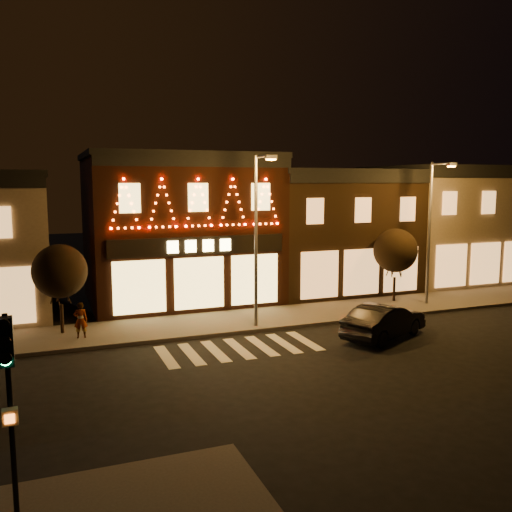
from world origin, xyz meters
TOP-DOWN VIEW (x-y plane):
  - ground at (0.00, 0.00)m, footprint 120.00×120.00m
  - sidewalk_far at (2.00, 8.00)m, footprint 44.00×4.00m
  - building_pulp at (0.00, 13.98)m, footprint 10.20×8.34m
  - building_right_a at (9.50, 13.99)m, footprint 9.20×8.28m
  - building_right_b at (18.50, 13.99)m, footprint 9.20×8.28m
  - traffic_signal_near at (-8.02, -5.45)m, footprint 0.29×0.42m
  - streetlamp_mid at (1.77, 6.37)m, footprint 0.50×1.78m
  - streetlamp_right at (12.22, 7.39)m, footprint 0.48×1.74m
  - tree_left at (-6.64, 8.57)m, footprint 2.35×2.35m
  - tree_right at (10.95, 8.83)m, footprint 2.43×2.43m
  - dark_sedan at (6.43, 3.17)m, footprint 4.82×3.36m
  - pedestrian at (-5.92, 7.46)m, footprint 0.59×0.41m

SIDE VIEW (x-z plane):
  - ground at x=0.00m, z-range 0.00..0.00m
  - sidewalk_far at x=2.00m, z-range 0.00..0.15m
  - dark_sedan at x=6.43m, z-range 0.00..1.51m
  - pedestrian at x=-5.92m, z-range 0.15..1.70m
  - tree_left at x=-6.64m, z-range 0.94..4.87m
  - tree_right at x=10.95m, z-range 0.96..5.02m
  - traffic_signal_near at x=-8.02m, z-range 1.00..5.13m
  - building_right_a at x=9.50m, z-range 0.01..7.51m
  - building_right_b at x=18.50m, z-range 0.01..7.81m
  - building_pulp at x=0.00m, z-range 0.01..8.31m
  - streetlamp_right at x=12.22m, z-range 0.81..8.45m
  - streetlamp_mid at x=1.77m, z-range 0.83..8.63m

